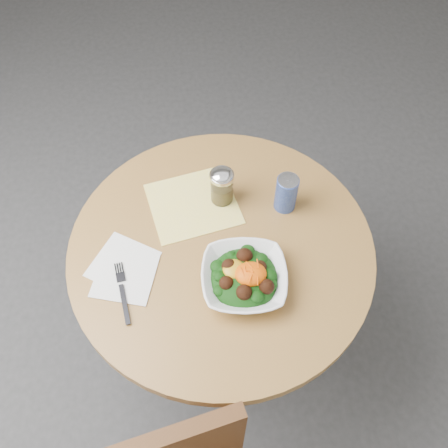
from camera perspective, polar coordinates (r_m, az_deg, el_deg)
name	(u,v)px	position (r m, az deg, el deg)	size (l,w,h in m)	color
ground	(222,339)	(2.14, -0.23, -13.00)	(6.00, 6.00, 0.00)	#2F2F32
table	(221,277)	(1.64, -0.30, -6.09)	(0.90, 0.90, 0.75)	black
cloth_napkin	(193,204)	(1.55, -3.54, 2.32)	(0.26, 0.24, 0.00)	yellow
paper_napkins	(124,270)	(1.45, -11.36, -5.14)	(0.23, 0.25, 0.00)	white
salad_bowl	(244,278)	(1.38, 2.32, -6.14)	(0.25, 0.25, 0.09)	white
fork	(123,290)	(1.41, -11.52, -7.46)	(0.05, 0.19, 0.00)	black
spice_shaker	(222,186)	(1.51, -0.25, 4.37)	(0.07, 0.07, 0.13)	silver
beverage_can	(286,193)	(1.51, 7.13, 3.53)	(0.07, 0.07, 0.13)	navy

